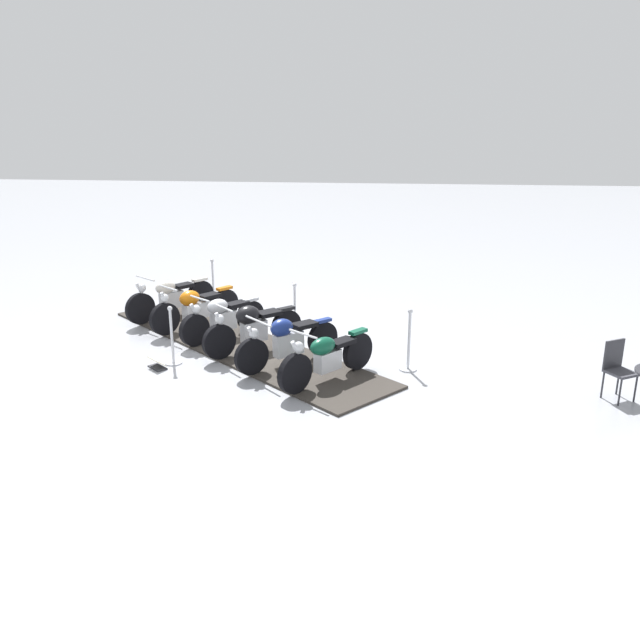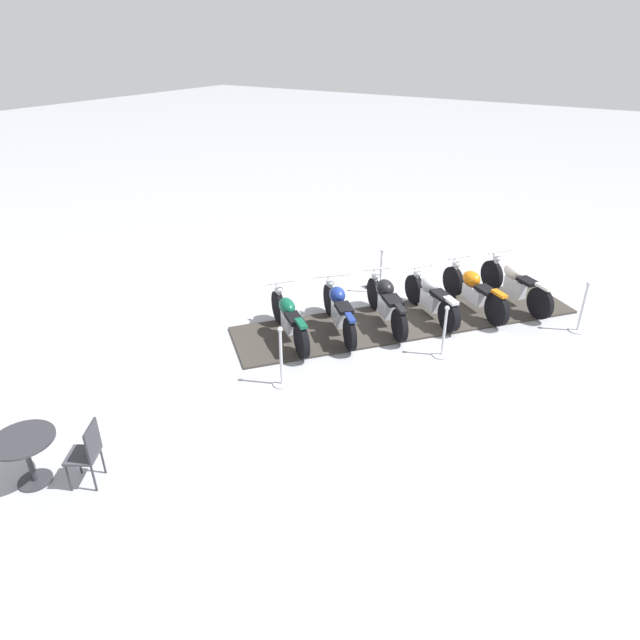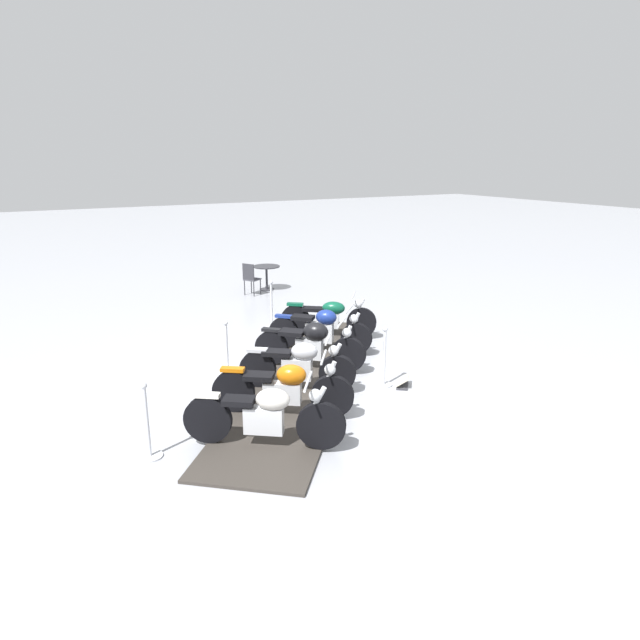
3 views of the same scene
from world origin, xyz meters
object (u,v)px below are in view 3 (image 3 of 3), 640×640
Objects in this scene: motorcycle_copper at (285,387)px; stanchion_left_front at (148,435)px; motorcycle_navy at (321,329)px; info_placard at (402,383)px; stanchion_left_mid at (227,359)px; motorcycle_chrome at (298,365)px; cafe_chair_near_table at (251,277)px; motorcycle_cream at (266,415)px; stanchion_left_rear at (272,312)px; motorcycle_black at (311,343)px; cafe_table at (267,272)px; stanchion_right_mid at (384,366)px; motorcycle_forest at (329,316)px.

stanchion_left_front is (-0.25, 2.19, -0.16)m from motorcycle_copper.
motorcycle_navy reaches higher than info_placard.
stanchion_left_front is 1.05× the size of stanchion_left_mid.
motorcycle_chrome is at bearing -69.58° from stanchion_left_front.
motorcycle_chrome is 1.57× the size of stanchion_left_front.
cafe_chair_near_table is (5.50, -0.67, 0.03)m from motorcycle_navy.
info_placard is at bearing -86.06° from stanchion_left_front.
stanchion_left_front reaches higher than motorcycle_cream.
stanchion_left_mid is at bearing 130.23° from motorcycle_copper.
stanchion_left_rear is 3.16m from stanchion_left_mid.
motorcycle_black is 2.02× the size of cafe_table.
stanchion_left_rear is at bearing 157.86° from cafe_table.
info_placard is (0.87, -3.05, -0.46)m from motorcycle_cream.
motorcycle_navy is 4.96m from stanchion_left_front.
info_placard is at bearing -129.64° from stanchion_left_mid.
motorcycle_navy is at bearing 2.92° from stanchion_right_mid.
motorcycle_copper is 8.35m from cafe_chair_near_table.
stanchion_right_mid is at bearing -125.71° from cafe_chair_near_table.
motorcycle_copper reaches higher than cafe_chair_near_table.
stanchion_left_front is 9.50m from cafe_chair_near_table.
motorcycle_navy reaches higher than cafe_chair_near_table.
stanchion_left_rear is 3.41m from cafe_chair_near_table.
motorcycle_copper is 4.96m from stanchion_left_rear.
motorcycle_forest is 1.89× the size of cafe_chair_near_table.
stanchion_left_front is 1.15× the size of cafe_chair_near_table.
motorcycle_copper reaches higher than info_placard.
info_placard is at bearing -57.77° from motorcycle_forest.
cafe_table is (6.16, -3.54, 0.26)m from stanchion_left_mid.
motorcycle_chrome is at bearing -86.01° from motorcycle_navy.
motorcycle_forest is (2.40, -2.01, 0.01)m from motorcycle_chrome.
motorcycle_forest is 1.58× the size of stanchion_left_rear.
stanchion_right_mid is at bearing 56.82° from motorcycle_cream.
motorcycle_copper is at bearing 85.83° from motorcycle_cream.
motorcycle_cream is 3.13m from motorcycle_black.
motorcycle_copper is at bearing 97.41° from stanchion_right_mid.
motorcycle_forest is 2.19× the size of cafe_table.
stanchion_left_rear is 1.09× the size of stanchion_left_mid.
info_placard is at bearing 173.13° from cafe_table.
motorcycle_copper is 1.66× the size of stanchion_left_rear.
cafe_chair_near_table is at bearing 127.31° from motorcycle_navy.
motorcycle_chrome is 1.80× the size of cafe_chair_near_table.
stanchion_left_rear is at bearing 157.98° from motorcycle_forest.
motorcycle_black is (0.79, -0.68, 0.05)m from motorcycle_chrome.
stanchion_left_mid is at bearing -147.87° from cafe_chair_near_table.
cafe_chair_near_table is at bearing 121.92° from motorcycle_black.
stanchion_left_front is 2.59× the size of info_placard.
stanchion_left_rear is (4.85, -4.04, 0.04)m from stanchion_left_front.
stanchion_right_mid reaches higher than motorcycle_forest.
motorcycle_black is at bearing 30.41° from stanchion_right_mid.
motorcycle_copper is at bearing -83.51° from stanchion_left_front.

